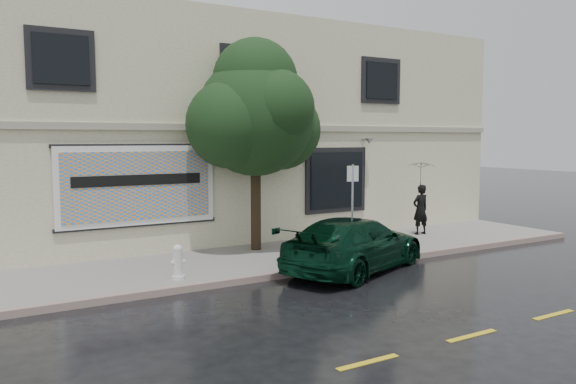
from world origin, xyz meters
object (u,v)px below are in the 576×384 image
car (355,244)px  fire_hydrant (178,262)px  street_tree (255,118)px  pedestrian (420,210)px

car → fire_hydrant: (-4.26, 0.89, -0.14)m
car → street_tree: bearing=-0.6°
pedestrian → street_tree: 6.50m
street_tree → pedestrian: bearing=-4.8°
pedestrian → street_tree: (-5.80, 0.49, 2.90)m
car → fire_hydrant: 4.35m
car → fire_hydrant: car is taller
street_tree → car: bearing=-68.0°
pedestrian → fire_hydrant: (-8.85, -1.62, -0.44)m
pedestrian → fire_hydrant: size_ratio=2.09×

